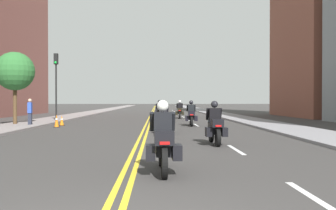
% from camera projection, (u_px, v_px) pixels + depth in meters
% --- Properties ---
extents(ground_plane, '(264.00, 264.00, 0.00)m').
position_uv_depth(ground_plane, '(153.00, 112.00, 51.82)').
color(ground_plane, '#383534').
extents(sidewalk_left, '(2.94, 144.00, 0.12)m').
position_uv_depth(sidewalk_left, '(97.00, 112.00, 51.58)').
color(sidewalk_left, gray).
rests_on(sidewalk_left, ground).
extents(sidewalk_right, '(2.94, 144.00, 0.12)m').
position_uv_depth(sidewalk_right, '(208.00, 112.00, 52.05)').
color(sidewalk_right, gray).
rests_on(sidewalk_right, ground).
extents(centreline_yellow_inner, '(0.12, 132.00, 0.01)m').
position_uv_depth(centreline_yellow_inner, '(152.00, 112.00, 51.82)').
color(centreline_yellow_inner, yellow).
rests_on(centreline_yellow_inner, ground).
extents(centreline_yellow_outer, '(0.12, 132.00, 0.01)m').
position_uv_depth(centreline_yellow_outer, '(153.00, 112.00, 51.82)').
color(centreline_yellow_outer, yellow).
rests_on(centreline_yellow_outer, ground).
extents(lane_dashes_white, '(0.14, 56.40, 0.01)m').
position_uv_depth(lane_dashes_white, '(186.00, 118.00, 32.93)').
color(lane_dashes_white, silver).
rests_on(lane_dashes_white, ground).
extents(motorcycle_0, '(0.77, 2.14, 1.61)m').
position_uv_depth(motorcycle_0, '(163.00, 143.00, 8.08)').
color(motorcycle_0, black).
rests_on(motorcycle_0, ground).
extents(motorcycle_1, '(0.76, 2.07, 1.60)m').
position_uv_depth(motorcycle_1, '(215.00, 127.00, 13.31)').
color(motorcycle_1, black).
rests_on(motorcycle_1, ground).
extents(motorcycle_2, '(0.78, 2.15, 1.56)m').
position_uv_depth(motorcycle_2, '(163.00, 120.00, 18.12)').
color(motorcycle_2, black).
rests_on(motorcycle_2, ground).
extents(motorcycle_3, '(0.78, 2.24, 1.62)m').
position_uv_depth(motorcycle_3, '(191.00, 116.00, 23.25)').
color(motorcycle_3, black).
rests_on(motorcycle_3, ground).
extents(motorcycle_4, '(0.78, 2.26, 1.65)m').
position_uv_depth(motorcycle_4, '(159.00, 113.00, 27.95)').
color(motorcycle_4, black).
rests_on(motorcycle_4, ground).
extents(motorcycle_5, '(0.78, 2.17, 1.65)m').
position_uv_depth(motorcycle_5, '(180.00, 111.00, 33.15)').
color(motorcycle_5, black).
rests_on(motorcycle_5, ground).
extents(motorcycle_6, '(0.78, 2.30, 1.63)m').
position_uv_depth(motorcycle_6, '(159.00, 110.00, 38.04)').
color(motorcycle_6, black).
rests_on(motorcycle_6, ground).
extents(traffic_cone_0, '(0.33, 0.33, 0.78)m').
position_uv_depth(traffic_cone_0, '(57.00, 121.00, 22.01)').
color(traffic_cone_0, black).
rests_on(traffic_cone_0, ground).
extents(traffic_cone_1, '(0.33, 0.33, 0.66)m').
position_uv_depth(traffic_cone_1, '(62.00, 121.00, 23.35)').
color(traffic_cone_1, black).
rests_on(traffic_cone_1, ground).
extents(traffic_light_near, '(0.28, 0.38, 5.07)m').
position_uv_depth(traffic_light_near, '(56.00, 75.00, 26.90)').
color(traffic_light_near, black).
rests_on(traffic_light_near, ground).
extents(pedestrian_1, '(0.26, 0.38, 1.73)m').
position_uv_depth(pedestrian_1, '(30.00, 112.00, 22.70)').
color(pedestrian_1, '#262A39').
rests_on(pedestrian_1, ground).
extents(street_tree_0, '(2.46, 2.46, 4.72)m').
position_uv_depth(street_tree_0, '(15.00, 72.00, 23.33)').
color(street_tree_0, '#503922').
rests_on(street_tree_0, ground).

